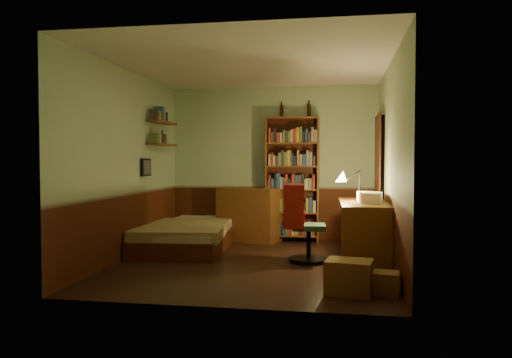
% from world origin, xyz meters
% --- Properties ---
extents(floor, '(3.50, 4.00, 0.02)m').
position_xyz_m(floor, '(0.00, 0.00, -0.01)').
color(floor, black).
rests_on(floor, ground).
extents(ceiling, '(3.50, 4.00, 0.02)m').
position_xyz_m(ceiling, '(0.00, 0.00, 2.61)').
color(ceiling, silver).
rests_on(ceiling, wall_back).
extents(wall_back, '(3.50, 0.02, 2.60)m').
position_xyz_m(wall_back, '(0.00, 2.01, 1.30)').
color(wall_back, '#9DB990').
rests_on(wall_back, ground).
extents(wall_left, '(0.02, 4.00, 2.60)m').
position_xyz_m(wall_left, '(-1.76, 0.00, 1.30)').
color(wall_left, '#9DB990').
rests_on(wall_left, ground).
extents(wall_right, '(0.02, 4.00, 2.60)m').
position_xyz_m(wall_right, '(1.76, 0.00, 1.30)').
color(wall_right, '#9DB990').
rests_on(wall_right, ground).
extents(wall_front, '(3.50, 0.02, 2.60)m').
position_xyz_m(wall_front, '(0.00, -2.01, 1.30)').
color(wall_front, '#9DB990').
rests_on(wall_front, ground).
extents(doorway, '(0.06, 0.90, 2.00)m').
position_xyz_m(doorway, '(1.72, 1.30, 1.00)').
color(doorway, black).
rests_on(doorway, ground).
extents(door_trim, '(0.02, 0.98, 2.08)m').
position_xyz_m(door_trim, '(1.69, 1.30, 1.00)').
color(door_trim, '#42190C').
rests_on(door_trim, ground).
extents(bed, '(1.34, 2.32, 0.67)m').
position_xyz_m(bed, '(-1.19, 0.97, 0.33)').
color(bed, olive).
rests_on(bed, ground).
extents(dresser, '(1.12, 0.78, 0.90)m').
position_xyz_m(dresser, '(-0.37, 1.77, 0.45)').
color(dresser, brown).
rests_on(dresser, ground).
extents(mini_stereo, '(0.23, 0.18, 0.12)m').
position_xyz_m(mini_stereo, '(0.04, 1.89, 0.96)').
color(mini_stereo, '#B2B2B7').
rests_on(mini_stereo, dresser).
extents(bookshelf, '(0.89, 0.30, 2.07)m').
position_xyz_m(bookshelf, '(0.34, 1.85, 1.03)').
color(bookshelf, brown).
rests_on(bookshelf, ground).
extents(bottle_left, '(0.07, 0.07, 0.22)m').
position_xyz_m(bottle_left, '(0.15, 1.96, 2.18)').
color(bottle_left, black).
rests_on(bottle_left, bookshelf).
extents(bottle_right, '(0.07, 0.07, 0.22)m').
position_xyz_m(bottle_right, '(0.61, 1.96, 2.18)').
color(bottle_right, black).
rests_on(bottle_right, bookshelf).
extents(desk, '(0.67, 1.52, 0.80)m').
position_xyz_m(desk, '(1.44, 0.30, 0.40)').
color(desk, brown).
rests_on(desk, ground).
extents(paper_stack, '(0.29, 0.37, 0.13)m').
position_xyz_m(paper_stack, '(1.54, 0.17, 0.87)').
color(paper_stack, silver).
rests_on(paper_stack, desk).
extents(desk_lamp, '(0.25, 0.25, 0.66)m').
position_xyz_m(desk_lamp, '(1.39, 0.44, 1.13)').
color(desk_lamp, black).
rests_on(desk_lamp, desk).
extents(office_chair, '(0.57, 0.51, 1.05)m').
position_xyz_m(office_chair, '(0.72, 0.19, 0.53)').
color(office_chair, '#2A5239').
rests_on(office_chair, ground).
extents(red_jacket, '(0.33, 0.52, 0.57)m').
position_xyz_m(red_jacket, '(0.88, 0.13, 1.34)').
color(red_jacket, '#AF1E1A').
rests_on(red_jacket, office_chair).
extents(wall_shelf_lower, '(0.20, 0.90, 0.03)m').
position_xyz_m(wall_shelf_lower, '(-1.64, 1.10, 1.60)').
color(wall_shelf_lower, brown).
rests_on(wall_shelf_lower, wall_left).
extents(wall_shelf_upper, '(0.20, 0.90, 0.03)m').
position_xyz_m(wall_shelf_upper, '(-1.64, 1.10, 1.95)').
color(wall_shelf_upper, brown).
rests_on(wall_shelf_upper, wall_left).
extents(framed_picture, '(0.04, 0.32, 0.26)m').
position_xyz_m(framed_picture, '(-1.72, 0.60, 1.25)').
color(framed_picture, black).
rests_on(framed_picture, wall_left).
extents(cardboard_box_a, '(0.51, 0.44, 0.34)m').
position_xyz_m(cardboard_box_a, '(1.22, -1.32, 0.17)').
color(cardboard_box_a, olive).
rests_on(cardboard_box_a, ground).
extents(cardboard_box_b, '(0.35, 0.30, 0.22)m').
position_xyz_m(cardboard_box_b, '(1.56, -1.27, 0.11)').
color(cardboard_box_b, olive).
rests_on(cardboard_box_b, ground).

